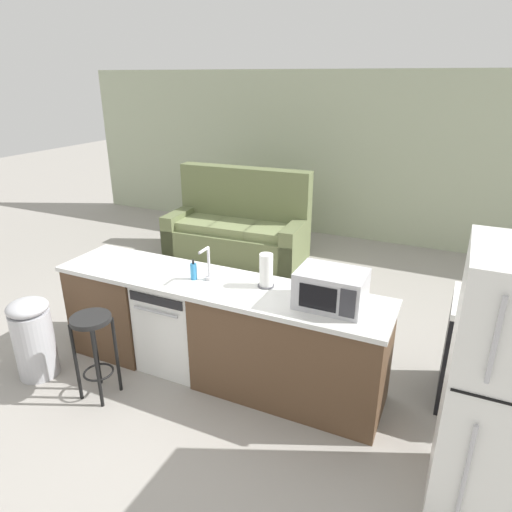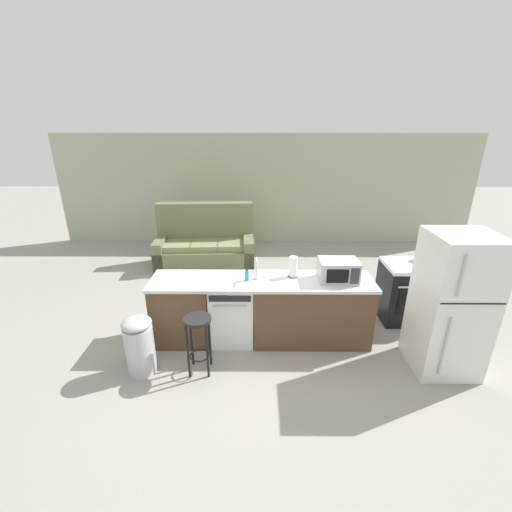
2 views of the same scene
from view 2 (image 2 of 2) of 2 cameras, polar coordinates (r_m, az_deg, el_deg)
ground_plane at (r=4.95m, az=-0.88°, el=-13.44°), size 24.00×24.00×0.00m
wall_back at (r=8.40m, az=1.77°, el=10.96°), size 10.00×0.06×2.60m
kitchen_counter at (r=4.72m, az=2.03°, el=-9.27°), size 2.94×0.66×0.90m
dishwasher at (r=4.73m, az=-3.98°, el=-9.22°), size 0.58×0.61×0.84m
stove_range at (r=5.65m, az=23.92°, el=-5.44°), size 0.76×0.68×0.90m
refrigerator at (r=4.61m, az=29.78°, el=-7.00°), size 0.72×0.73×1.71m
microwave at (r=4.55m, az=13.53°, el=-2.34°), size 0.50×0.37×0.28m
sink_faucet at (r=4.45m, az=0.08°, el=-2.41°), size 0.07×0.18×0.30m
paper_towel_roll at (r=4.56m, az=6.22°, el=-1.85°), size 0.14×0.14×0.28m
soap_bottle at (r=4.45m, az=-1.53°, el=-3.25°), size 0.06×0.06×0.18m
kettle at (r=5.63m, az=25.80°, el=0.09°), size 0.21×0.17×0.19m
bar_stool at (r=4.14m, az=-9.61°, el=-12.55°), size 0.32×0.32×0.74m
trash_bin at (r=4.39m, az=-18.84°, el=-13.79°), size 0.35×0.35×0.74m
couch at (r=7.27m, az=-8.38°, el=1.65°), size 2.05×1.01×1.27m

